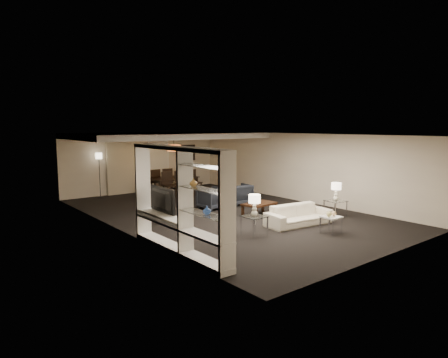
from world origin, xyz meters
TOP-DOWN VIEW (x-y plane):
  - floor at (0.00, 0.00)m, footprint 11.00×11.00m
  - ceiling at (0.00, 0.00)m, footprint 7.00×11.00m
  - wall_back at (0.00, 5.50)m, footprint 7.00×0.02m
  - wall_front at (0.00, -5.50)m, footprint 7.00×0.02m
  - wall_left at (-3.50, 0.00)m, footprint 0.02×11.00m
  - wall_right at (3.50, 0.00)m, footprint 0.02×11.00m
  - ceiling_soffit at (0.00, 3.50)m, footprint 7.00×4.00m
  - curtains at (-0.90, 5.42)m, footprint 1.50×0.12m
  - door at (0.70, 5.47)m, footprint 0.90×0.05m
  - painting at (2.10, 5.46)m, footprint 0.95×0.04m
  - media_unit at (-3.31, -2.60)m, footprint 0.38×3.40m
  - pendant_light at (0.30, 3.50)m, footprint 0.52×0.52m
  - sofa at (0.68, -2.53)m, footprint 2.03×1.00m
  - coffee_table at (0.68, -0.93)m, footprint 1.14×0.75m
  - armchair_left at (0.08, 0.77)m, footprint 0.85×0.87m
  - armchair_right at (1.28, 0.77)m, footprint 0.88×0.89m
  - side_table_left at (-1.02, -2.53)m, footprint 0.55×0.55m
  - side_table_right at (2.38, -2.53)m, footprint 0.60×0.60m
  - table_lamp_left at (-1.02, -2.53)m, footprint 0.32×0.32m
  - table_lamp_right at (2.38, -2.53)m, footprint 0.30×0.30m
  - marble_table at (0.68, -3.63)m, footprint 0.46×0.46m
  - gold_gourd_a at (0.58, -3.63)m, footprint 0.14×0.14m
  - gold_gourd_b at (0.78, -3.63)m, footprint 0.13×0.13m
  - television at (-3.28, -1.66)m, footprint 1.04×0.14m
  - vase_blue at (-3.31, -3.63)m, footprint 0.16×0.16m
  - vase_amber at (-3.31, -3.17)m, footprint 0.16×0.16m
  - floor_speaker at (-2.24, -0.06)m, footprint 0.14×0.14m
  - dining_table at (0.65, 4.13)m, footprint 1.93×1.09m
  - chair_nl at (0.05, 3.48)m, footprint 0.48×0.48m
  - chair_nm at (0.65, 3.48)m, footprint 0.50×0.50m
  - chair_nr at (1.25, 3.48)m, footprint 0.52×0.52m
  - chair_fl at (0.05, 4.78)m, footprint 0.48×0.48m
  - chair_fm at (0.65, 4.78)m, footprint 0.52×0.52m
  - chair_fr at (1.25, 4.78)m, footprint 0.51×0.51m
  - floor_lamp at (-2.04, 5.20)m, footprint 0.32×0.32m

SIDE VIEW (x-z plane):
  - floor at x=0.00m, z-range 0.00..0.00m
  - coffee_table at x=0.68m, z-range 0.00..0.38m
  - marble_table at x=0.68m, z-range 0.00..0.45m
  - side_table_left at x=-1.02m, z-range 0.00..0.50m
  - side_table_right at x=2.38m, z-range 0.00..0.50m
  - sofa at x=0.68m, z-range 0.00..0.57m
  - dining_table at x=0.65m, z-range 0.00..0.68m
  - armchair_left at x=0.08m, z-range 0.00..0.73m
  - armchair_right at x=1.28m, z-range 0.00..0.73m
  - floor_speaker at x=-2.24m, z-range 0.00..0.97m
  - chair_nl at x=0.05m, z-range 0.00..1.00m
  - chair_nm at x=0.65m, z-range 0.00..1.00m
  - chair_nr at x=1.25m, z-range 0.00..1.00m
  - chair_fl at x=0.05m, z-range 0.00..1.00m
  - chair_fm at x=0.65m, z-range 0.00..1.00m
  - chair_fr at x=1.25m, z-range 0.00..1.00m
  - gold_gourd_b at x=0.78m, z-range 0.45..0.57m
  - gold_gourd_a at x=0.58m, z-range 0.45..0.59m
  - table_lamp_left at x=-1.02m, z-range 0.50..1.06m
  - table_lamp_right at x=2.38m, z-range 0.50..1.06m
  - floor_lamp at x=-2.04m, z-range 0.00..1.74m
  - television at x=-3.28m, z-range 0.75..1.35m
  - door at x=0.70m, z-range 0.00..2.10m
  - vase_blue at x=-3.31m, z-range 1.06..1.23m
  - media_unit at x=-3.31m, z-range 0.00..2.35m
  - curtains at x=-0.90m, z-range 0.00..2.40m
  - wall_back at x=0.00m, z-range 0.00..2.50m
  - wall_front at x=0.00m, z-range 0.00..2.50m
  - wall_left at x=-3.50m, z-range 0.00..2.50m
  - wall_right at x=3.50m, z-range 0.00..2.50m
  - painting at x=2.10m, z-range 1.23..1.88m
  - vase_amber at x=-3.31m, z-range 1.56..1.72m
  - pendant_light at x=0.30m, z-range 1.80..2.04m
  - ceiling_soffit at x=0.00m, z-range 2.30..2.50m
  - ceiling at x=0.00m, z-range 2.49..2.51m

